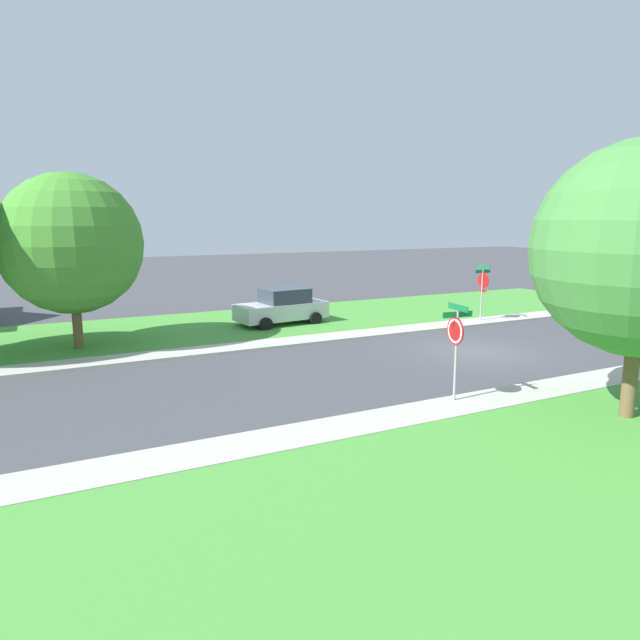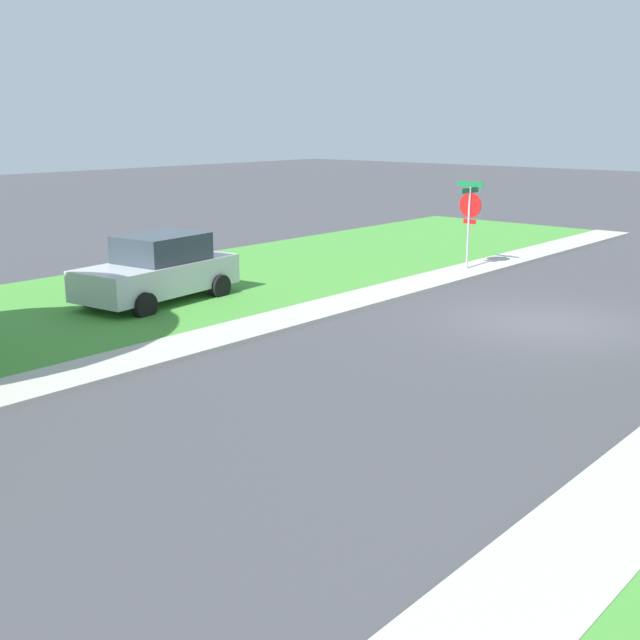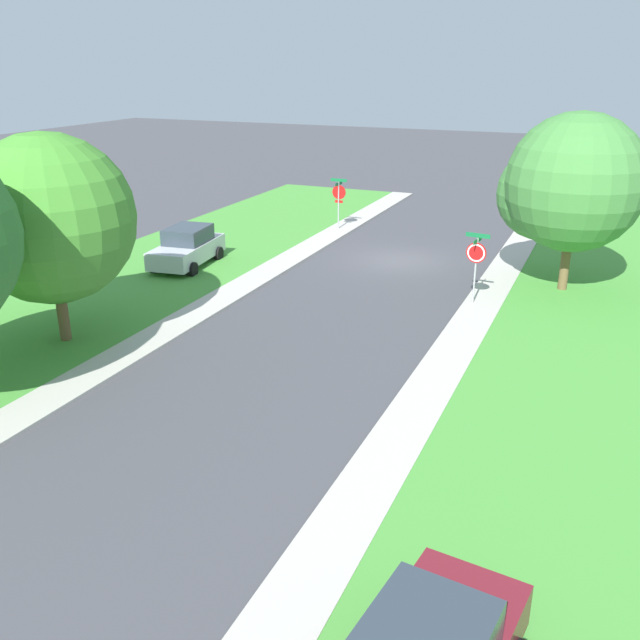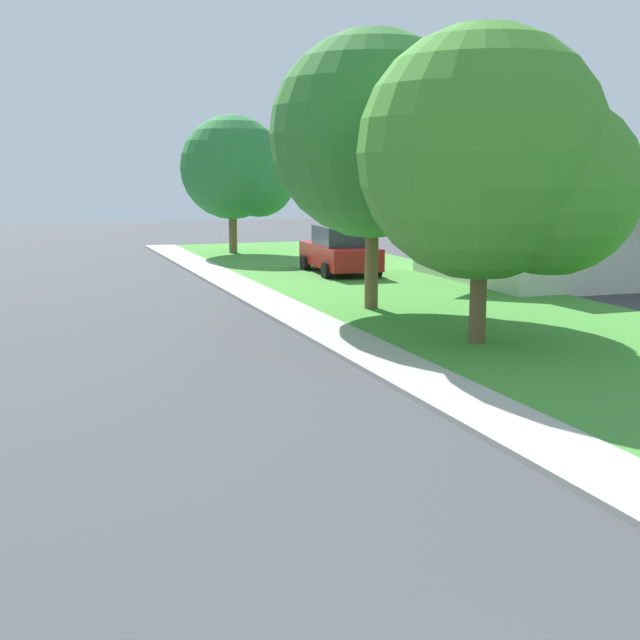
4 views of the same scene
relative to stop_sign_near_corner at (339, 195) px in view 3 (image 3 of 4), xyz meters
name	(u,v)px [view 3 (image 3 of 4)]	position (x,y,z in m)	size (l,w,h in m)	color
ground_plane	(400,261)	(-4.81, 4.49, -1.88)	(120.00, 120.00, 0.00)	#424247
sidewalk_east	(160,334)	(-0.11, 16.49, -1.83)	(1.40, 56.00, 0.10)	#B7B2A8
lawn_east	(52,315)	(4.59, 16.49, -1.84)	(8.00, 56.00, 0.08)	#479338
sidewalk_west	(433,382)	(-9.51, 16.49, -1.83)	(1.40, 56.00, 0.10)	#B7B2A8
lawn_west	(609,413)	(-14.21, 16.49, -1.84)	(8.00, 56.00, 0.08)	#479338
stop_sign_near_corner	(339,195)	(0.00, 0.00, 0.00)	(0.92, 0.92, 2.77)	#9E9EA3
stop_sign_far_corner	(476,257)	(-9.15, 9.31, 0.01)	(0.92, 0.92, 2.77)	#9E9EA3
car_silver_near_corner	(187,247)	(3.61, 9.07, -1.00)	(2.42, 4.48, 1.76)	silver
tree_sidewalk_mid	(48,222)	(2.73, 17.93, 2.05)	(5.70, 5.30, 6.75)	brown
tree_sidewalk_far	(567,186)	(-11.78, 5.94, 2.27)	(5.67, 5.28, 6.96)	brown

